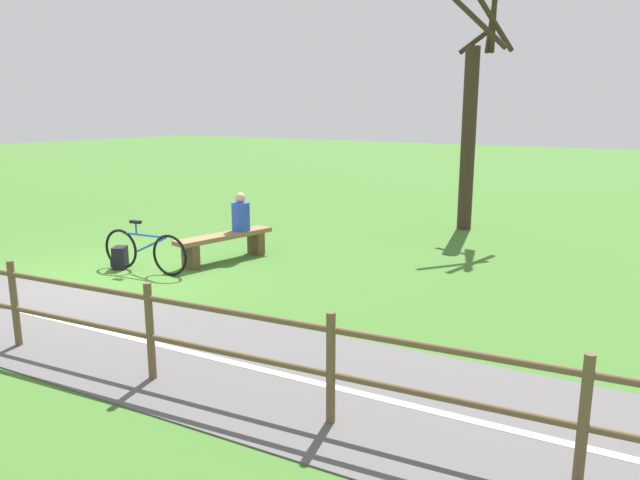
# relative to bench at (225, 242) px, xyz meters

# --- Properties ---
(ground_plane) EXTENTS (80.00, 80.00, 0.00)m
(ground_plane) POSITION_rel_bench_xyz_m (2.02, -0.77, -0.35)
(ground_plane) COLOR #3D6B28
(paved_path) EXTENTS (6.01, 36.07, 0.02)m
(paved_path) POSITION_rel_bench_xyz_m (3.27, 3.23, -0.34)
(paved_path) COLOR #565454
(paved_path) RESTS_ON ground_plane
(path_centre_line) EXTENTS (3.25, 31.85, 0.00)m
(path_centre_line) POSITION_rel_bench_xyz_m (3.27, 3.23, -0.33)
(path_centre_line) COLOR silver
(path_centre_line) RESTS_ON paved_path
(bench) EXTENTS (1.99, 0.67, 0.50)m
(bench) POSITION_rel_bench_xyz_m (0.00, 0.00, 0.00)
(bench) COLOR brown
(bench) RESTS_ON ground_plane
(person_seated) EXTENTS (0.38, 0.38, 0.70)m
(person_seated) POSITION_rel_bench_xyz_m (-0.38, 0.06, 0.45)
(person_seated) COLOR #2847B7
(person_seated) RESTS_ON bench
(bicycle) EXTENTS (0.30, 1.72, 0.87)m
(bicycle) POSITION_rel_bench_xyz_m (1.31, -0.58, 0.02)
(bicycle) COLOR black
(bicycle) RESTS_ON ground_plane
(backpack) EXTENTS (0.34, 0.34, 0.38)m
(backpack) POSITION_rel_bench_xyz_m (1.40, -1.12, -0.16)
(backpack) COLOR black
(backpack) RESTS_ON ground_plane
(fence_roadside) EXTENTS (1.74, 11.83, 1.01)m
(fence_roadside) POSITION_rel_bench_xyz_m (4.00, 2.72, 0.26)
(fence_roadside) COLOR brown
(fence_roadside) RESTS_ON ground_plane
(tree_far_right) EXTENTS (1.41, 1.28, 5.24)m
(tree_far_right) POSITION_rel_bench_xyz_m (-5.24, 2.55, 2.07)
(tree_far_right) COLOR #38281E
(tree_far_right) RESTS_ON ground_plane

